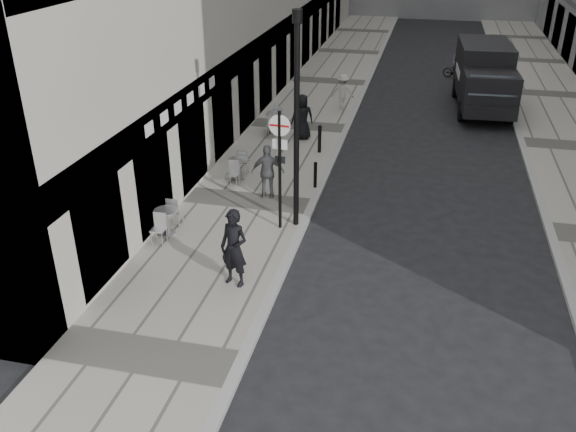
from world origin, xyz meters
name	(u,v)px	position (x,y,z in m)	size (l,w,h in m)	color
sidewalk	(300,126)	(-2.00, 18.00, 0.06)	(4.00, 60.00, 0.12)	gray
far_sidewalk	(576,147)	(9.00, 18.00, 0.06)	(4.00, 60.00, 0.12)	gray
walking_man	(234,248)	(-0.97, 5.69, 1.11)	(0.72, 0.47, 1.98)	black
sign_post	(280,155)	(-0.60, 8.81, 2.34)	(0.60, 0.10, 3.47)	black
lamppost	(297,113)	(-0.20, 9.11, 3.47)	(0.27, 0.27, 6.02)	black
bollard_near	(315,175)	(-0.15, 11.82, 0.54)	(0.11, 0.11, 0.83)	black
bollard_far	(320,140)	(-0.60, 15.04, 0.61)	(0.13, 0.13, 0.99)	black
panel_van	(484,74)	(5.61, 22.67, 1.61)	(2.57, 6.20, 2.87)	black
cyclist	(457,67)	(4.59, 28.18, 0.64)	(1.60, 1.07, 1.64)	black
pedestrian_a	(268,172)	(-1.46, 10.71, 1.00)	(1.03, 0.43, 1.75)	#545458
pedestrian_b	(343,92)	(-0.60, 20.77, 0.91)	(1.02, 0.59, 1.58)	#ACA59F
pedestrian_c	(302,117)	(-1.54, 16.37, 1.02)	(0.88, 0.57, 1.79)	black
cafe_table_near	(238,168)	(-2.80, 11.85, 0.56)	(0.67, 1.52, 0.87)	silver
cafe_table_mid	(167,220)	(-3.60, 7.70, 0.57)	(0.68, 1.54, 0.88)	silver
cafe_table_far	(275,121)	(-2.80, 16.93, 0.59)	(0.72, 1.63, 0.93)	silver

